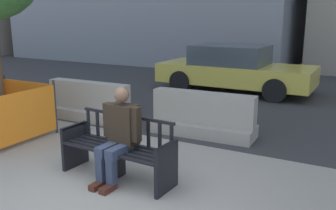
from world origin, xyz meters
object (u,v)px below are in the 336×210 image
object	(u,v)px
street_bench	(118,151)
seated_person	(119,133)
construction_fence	(0,111)
jersey_barrier_left	(89,104)
car_taxi_near	(234,69)
jersey_barrier_centre	(203,118)

from	to	relation	value
street_bench	seated_person	bearing A→B (deg)	-40.69
seated_person	construction_fence	size ratio (longest dim) A/B	0.91
jersey_barrier_left	car_taxi_near	distance (m)	4.87
car_taxi_near	seated_person	bearing A→B (deg)	-84.35
street_bench	seated_person	world-z (taller)	seated_person
seated_person	construction_fence	xyz separation A→B (m)	(-3.06, 0.47, -0.17)
construction_fence	jersey_barrier_centre	bearing A→B (deg)	30.89
seated_person	construction_fence	bearing A→B (deg)	171.35
jersey_barrier_left	street_bench	bearing A→B (deg)	-42.75
seated_person	car_taxi_near	world-z (taller)	car_taxi_near
jersey_barrier_centre	car_taxi_near	distance (m)	4.46
street_bench	jersey_barrier_left	xyz separation A→B (m)	(-2.38, 2.20, -0.06)
jersey_barrier_left	jersey_barrier_centre	bearing A→B (deg)	3.41
seated_person	car_taxi_near	bearing A→B (deg)	95.65
seated_person	jersey_barrier_centre	distance (m)	2.46
car_taxi_near	street_bench	bearing A→B (deg)	-84.90
street_bench	jersey_barrier_centre	size ratio (longest dim) A/B	0.85
construction_fence	car_taxi_near	world-z (taller)	car_taxi_near
street_bench	jersey_barrier_left	distance (m)	3.25
seated_person	car_taxi_near	size ratio (longest dim) A/B	0.29
jersey_barrier_centre	construction_fence	xyz separation A→B (m)	(-3.27, -1.96, 0.18)
seated_person	jersey_barrier_centre	xyz separation A→B (m)	(0.21, 2.42, -0.35)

